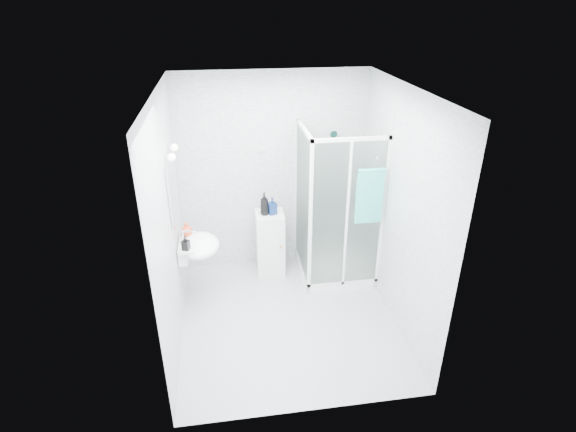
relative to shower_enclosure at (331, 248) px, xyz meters
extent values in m
cube|color=silver|center=(-0.67, -0.77, 0.85)|extent=(2.40, 2.60, 2.60)
cube|color=#AAACAF|center=(-0.67, -0.77, -0.44)|extent=(2.40, 2.60, 0.01)
cube|color=white|center=(-0.67, -0.77, 2.15)|extent=(2.40, 2.60, 0.01)
cube|color=white|center=(0.08, 0.08, -0.39)|extent=(0.90, 0.90, 0.12)
cube|color=white|center=(-0.35, 0.08, 1.53)|extent=(0.04, 0.90, 0.04)
cube|color=white|center=(0.08, -0.35, 1.53)|extent=(0.90, 0.04, 0.04)
cube|color=white|center=(-0.35, -0.35, 0.55)|extent=(0.04, 0.04, 2.00)
cube|color=white|center=(-0.36, 0.08, 0.59)|extent=(0.02, 0.82, 1.84)
cube|color=white|center=(0.08, -0.36, 0.59)|extent=(0.82, 0.02, 1.84)
cube|color=white|center=(0.08, -0.35, 0.59)|extent=(0.03, 0.04, 1.84)
cylinder|color=silver|center=(0.08, 0.47, 0.90)|extent=(0.02, 0.02, 1.00)
cylinder|color=silver|center=(0.08, 0.44, 1.37)|extent=(0.09, 0.05, 0.09)
cylinder|color=silver|center=(0.13, 0.50, 0.60)|extent=(0.12, 0.04, 0.12)
cylinder|color=silver|center=(0.36, -0.39, 1.33)|extent=(0.03, 0.05, 0.03)
cube|color=white|center=(-1.81, -0.32, 0.30)|extent=(0.10, 0.40, 0.18)
ellipsoid|color=white|center=(-1.63, -0.32, 0.35)|extent=(0.46, 0.56, 0.20)
cube|color=white|center=(-1.75, -0.32, 0.40)|extent=(0.16, 0.50, 0.02)
cylinder|color=silver|center=(-1.81, -0.32, 0.48)|extent=(0.04, 0.04, 0.16)
cylinder|color=silver|center=(-1.76, -0.32, 0.55)|extent=(0.12, 0.02, 0.02)
cube|color=white|center=(-1.85, -0.32, 1.05)|extent=(0.02, 0.60, 0.70)
cylinder|color=silver|center=(-1.84, -0.48, 1.47)|extent=(0.05, 0.04, 0.04)
sphere|color=white|center=(-1.80, -0.48, 1.47)|extent=(0.08, 0.08, 0.08)
cylinder|color=silver|center=(-1.84, -0.16, 1.47)|extent=(0.05, 0.04, 0.04)
sphere|color=white|center=(-1.80, -0.16, 1.47)|extent=(0.08, 0.08, 0.08)
cylinder|color=silver|center=(-1.02, 0.50, 1.17)|extent=(0.02, 0.04, 0.02)
sphere|color=silver|center=(-1.02, 0.48, 1.17)|extent=(0.03, 0.03, 0.03)
cylinder|color=silver|center=(-0.82, 0.50, 1.17)|extent=(0.02, 0.04, 0.02)
sphere|color=silver|center=(-0.82, 0.48, 1.17)|extent=(0.03, 0.03, 0.03)
cube|color=white|center=(-0.75, 0.26, -0.01)|extent=(0.36, 0.36, 0.87)
cube|color=white|center=(-0.75, 0.09, -0.01)|extent=(0.32, 0.01, 0.74)
sphere|color=#B56A19|center=(-0.64, 0.07, 0.03)|extent=(0.03, 0.03, 0.03)
cube|color=#30B9A4|center=(0.32, -0.40, 0.87)|extent=(0.31, 0.04, 0.64)
cylinder|color=#30B9A4|center=(0.32, -0.40, 1.19)|extent=(0.31, 0.05, 0.05)
imported|color=black|center=(-0.82, 0.24, 0.57)|extent=(0.14, 0.14, 0.29)
imported|color=navy|center=(-0.72, 0.25, 0.53)|extent=(0.12, 0.13, 0.22)
imported|color=red|center=(-1.77, -0.17, 0.50)|extent=(0.14, 0.14, 0.17)
imported|color=black|center=(-1.76, -0.50, 0.50)|extent=(0.10, 0.10, 0.16)
camera|label=1|loc=(-1.29, -4.86, 2.92)|focal=28.00mm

